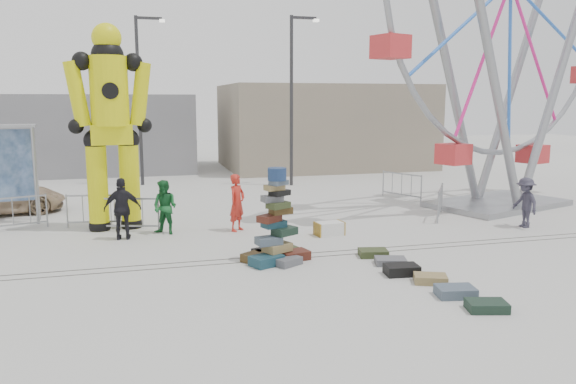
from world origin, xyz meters
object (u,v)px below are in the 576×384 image
object	(u,v)px
barricade_wheel_back	(402,186)
barricade_wheel_front	(440,202)
suitcase_tower	(276,235)
parked_suv	(1,197)
pedestrian_green	(165,207)
ferris_wheel	(509,12)
pedestrian_red	(237,203)
lamp_post_left	(141,92)
barricade_dummy_b	(99,211)
barricade_dummy_c	(127,214)
steamer_trunk	(329,229)
pedestrian_black	(123,209)
crash_test_dummy	(111,120)
lamp_post_right	(293,92)
barricade_dummy_a	(13,213)
pedestrian_grey	(525,203)

from	to	relation	value
barricade_wheel_back	barricade_wheel_front	bearing A→B (deg)	-32.02
suitcase_tower	parked_suv	world-z (taller)	suitcase_tower
suitcase_tower	pedestrian_green	distance (m)	4.56
ferris_wheel	pedestrian_red	world-z (taller)	ferris_wheel
lamp_post_left	barricade_dummy_b	size ratio (longest dim) A/B	4.00
barricade_dummy_c	pedestrian_red	size ratio (longest dim) A/B	1.11
steamer_trunk	pedestrian_black	bearing A→B (deg)	162.52
suitcase_tower	crash_test_dummy	xyz separation A→B (m)	(-4.10, 4.87, 2.82)
lamp_post_right	barricade_dummy_a	world-z (taller)	lamp_post_right
suitcase_tower	barricade_dummy_c	world-z (taller)	suitcase_tower
ferris_wheel	pedestrian_black	bearing A→B (deg)	168.44
lamp_post_left	ferris_wheel	size ratio (longest dim) A/B	0.54
barricade_dummy_a	pedestrian_grey	bearing A→B (deg)	-30.02
ferris_wheel	pedestrian_grey	xyz separation A→B (m)	(-1.45, -3.45, -6.51)
barricade_dummy_b	barricade_wheel_back	bearing A→B (deg)	19.83
barricade_dummy_a	pedestrian_black	size ratio (longest dim) A/B	1.09
crash_test_dummy	barricade_wheel_back	xyz separation A→B (m)	(11.43, 2.75, -2.94)
pedestrian_grey	parked_suv	bearing A→B (deg)	-112.19
lamp_post_left	ferris_wheel	bearing A→B (deg)	-35.27
parked_suv	lamp_post_left	bearing A→B (deg)	-51.06
crash_test_dummy	barricade_dummy_c	bearing A→B (deg)	-57.94
ferris_wheel	steamer_trunk	distance (m)	11.02
barricade_wheel_back	parked_suv	xyz separation A→B (m)	(-15.51, 0.90, 0.05)
lamp_post_left	pedestrian_grey	world-z (taller)	lamp_post_left
barricade_wheel_back	pedestrian_green	bearing A→B (deg)	-93.84
lamp_post_left	ferris_wheel	world-z (taller)	ferris_wheel
suitcase_tower	barricade_dummy_a	bearing A→B (deg)	121.18
lamp_post_left	barricade_wheel_front	distance (m)	15.14
pedestrian_black	barricade_dummy_a	bearing A→B (deg)	-27.43
barricade_dummy_a	barricade_wheel_front	world-z (taller)	same
barricade_dummy_c	crash_test_dummy	bearing A→B (deg)	143.69
lamp_post_right	pedestrian_green	distance (m)	11.49
barricade_dummy_a	barricade_wheel_back	bearing A→B (deg)	-8.17
ferris_wheel	pedestrian_green	world-z (taller)	ferris_wheel
barricade_dummy_c	pedestrian_green	world-z (taller)	pedestrian_green
suitcase_tower	crash_test_dummy	distance (m)	6.96
suitcase_tower	barricade_dummy_c	distance (m)	5.78
barricade_dummy_b	crash_test_dummy	bearing A→B (deg)	-29.07
barricade_dummy_a	ferris_wheel	bearing A→B (deg)	-17.77
barricade_dummy_b	pedestrian_black	size ratio (longest dim) A/B	1.09
steamer_trunk	barricade_wheel_front	distance (m)	4.82
barricade_dummy_c	barricade_wheel_back	distance (m)	11.53
barricade_dummy_b	pedestrian_black	world-z (taller)	pedestrian_black
pedestrian_black	pedestrian_grey	size ratio (longest dim) A/B	1.13
barricade_dummy_a	barricade_dummy_b	distance (m)	2.61
lamp_post_left	barricade_wheel_back	bearing A→B (deg)	-33.39
pedestrian_red	pedestrian_grey	bearing A→B (deg)	-56.41
barricade_wheel_front	pedestrian_grey	world-z (taller)	pedestrian_grey
pedestrian_red	lamp_post_left	bearing A→B (deg)	59.52
barricade_dummy_b	barricade_wheel_back	distance (m)	12.18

